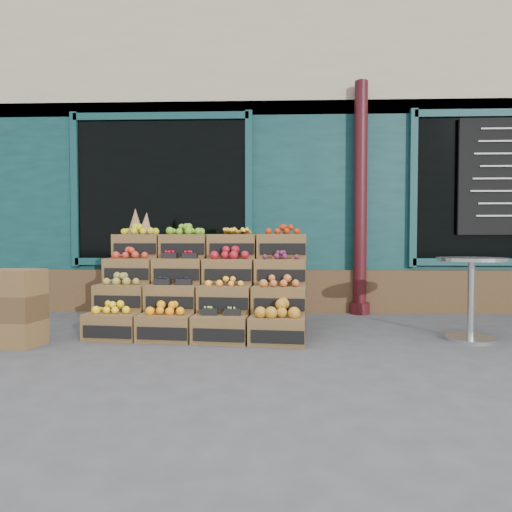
{
  "coord_description": "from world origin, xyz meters",
  "views": [
    {
      "loc": [
        -0.05,
        -3.92,
        1.01
      ],
      "look_at": [
        -0.2,
        0.7,
        0.85
      ],
      "focal_mm": 30.0,
      "sensor_mm": 36.0,
      "label": 1
    }
  ],
  "objects": [
    {
      "name": "ground",
      "position": [
        0.0,
        0.0,
        0.0
      ],
      "size": [
        60.0,
        60.0,
        0.0
      ],
      "primitive_type": "plane",
      "color": "#414144",
      "rests_on": "ground"
    },
    {
      "name": "shop_facade",
      "position": [
        0.0,
        5.11,
        2.4
      ],
      "size": [
        12.0,
        6.24,
        4.8
      ],
      "color": "#113939",
      "rests_on": "ground"
    },
    {
      "name": "crate_display",
      "position": [
        -0.78,
        0.81,
        0.43
      ],
      "size": [
        2.33,
        1.3,
        1.4
      ],
      "rotation": [
        0.0,
        0.0,
        -0.1
      ],
      "color": "brown",
      "rests_on": "ground"
    },
    {
      "name": "spare_crates",
      "position": [
        -2.51,
        0.09,
        0.37
      ],
      "size": [
        0.53,
        0.4,
        0.74
      ],
      "rotation": [
        0.0,
        0.0,
        -0.13
      ],
      "color": "brown",
      "rests_on": "ground"
    },
    {
      "name": "bistro_table",
      "position": [
        2.0,
        0.48,
        0.53
      ],
      "size": [
        0.67,
        0.67,
        0.84
      ],
      "rotation": [
        0.0,
        0.0,
        -0.09
      ],
      "color": "silver",
      "rests_on": "ground"
    },
    {
      "name": "shopkeeper",
      "position": [
        -1.16,
        2.77,
        1.06
      ],
      "size": [
        0.77,
        0.51,
        2.12
      ],
      "primitive_type": "imported",
      "rotation": [
        0.0,
        0.0,
        3.14
      ],
      "color": "#1B602B",
      "rests_on": "ground"
    }
  ]
}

